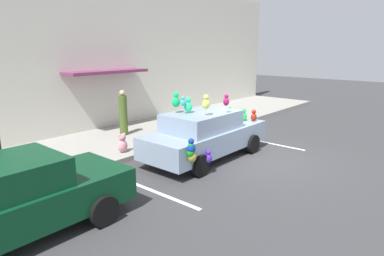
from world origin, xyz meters
TOP-DOWN VIEW (x-y plane):
  - ground_plane at (0.00, 0.00)m, footprint 60.00×60.00m
  - sidewalk at (0.00, 5.00)m, footprint 24.00×4.00m
  - storefront_building at (-0.01, 7.14)m, footprint 24.00×1.25m
  - parking_stripe_front at (1.97, 1.00)m, footprint 0.12×3.60m
  - parking_stripe_rear at (-3.85, 1.00)m, footprint 0.12×3.60m
  - plush_covered_car at (-0.95, 1.37)m, footprint 4.55×2.12m
  - parked_sedan_behind at (-7.11, 1.18)m, footprint 4.59×2.02m
  - teddy_bear_on_sidewalk at (-2.61, 3.52)m, footprint 0.34×0.28m
  - pedestrian_near_shopfront at (-1.15, 5.31)m, footprint 0.32×0.32m

SIDE VIEW (x-z plane):
  - ground_plane at x=0.00m, z-range 0.00..0.00m
  - parking_stripe_front at x=1.97m, z-range 0.00..0.01m
  - parking_stripe_rear at x=-3.85m, z-range 0.00..0.01m
  - sidewalk at x=0.00m, z-range 0.00..0.15m
  - teddy_bear_on_sidewalk at x=-2.61m, z-range 0.13..0.77m
  - parked_sedan_behind at x=-7.11m, z-range 0.02..1.56m
  - plush_covered_car at x=-0.95m, z-range -0.29..1.91m
  - pedestrian_near_shopfront at x=-1.15m, z-range 0.09..1.86m
  - storefront_building at x=-0.01m, z-range -0.01..6.39m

